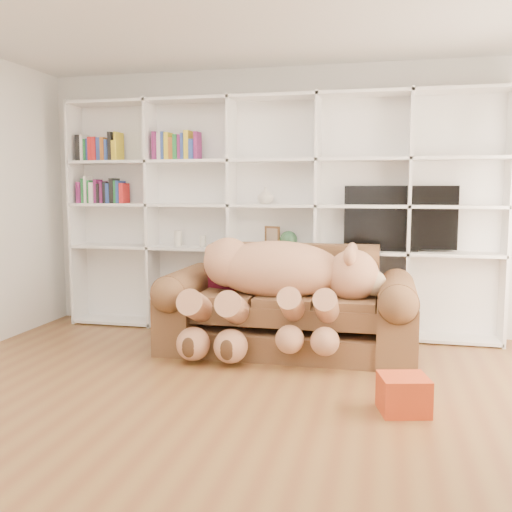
% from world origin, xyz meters
% --- Properties ---
extents(floor, '(5.00, 5.00, 0.00)m').
position_xyz_m(floor, '(0.00, 0.00, 0.00)').
color(floor, brown).
rests_on(floor, ground).
extents(wall_back, '(5.00, 0.02, 2.70)m').
position_xyz_m(wall_back, '(0.00, 2.50, 1.35)').
color(wall_back, white).
rests_on(wall_back, floor).
extents(bookshelf, '(4.43, 0.35, 2.40)m').
position_xyz_m(bookshelf, '(-0.24, 2.36, 1.31)').
color(bookshelf, white).
rests_on(bookshelf, floor).
extents(sofa, '(2.25, 0.97, 0.95)m').
position_xyz_m(sofa, '(0.26, 1.67, 0.36)').
color(sofa, brown).
rests_on(sofa, floor).
extents(teddy_bear, '(1.72, 0.93, 1.00)m').
position_xyz_m(teddy_bear, '(0.18, 1.48, 0.66)').
color(teddy_bear, tan).
rests_on(teddy_bear, sofa).
extents(throw_pillow, '(0.46, 0.37, 0.43)m').
position_xyz_m(throw_pillow, '(-0.38, 1.82, 0.68)').
color(throw_pillow, '#550E1A').
rests_on(throw_pillow, sofa).
extents(gift_box, '(0.37, 0.35, 0.25)m').
position_xyz_m(gift_box, '(1.25, 0.38, 0.12)').
color(gift_box, '#C43F1A').
rests_on(gift_box, floor).
extents(tv, '(1.07, 0.18, 0.63)m').
position_xyz_m(tv, '(1.24, 2.35, 1.18)').
color(tv, black).
rests_on(tv, bookshelf).
extents(picture_frame, '(0.17, 0.09, 0.21)m').
position_xyz_m(picture_frame, '(-0.02, 2.30, 0.98)').
color(picture_frame, brown).
rests_on(picture_frame, bookshelf).
extents(green_vase, '(0.18, 0.18, 0.18)m').
position_xyz_m(green_vase, '(0.15, 2.30, 0.96)').
color(green_vase, '#2D5837').
rests_on(green_vase, bookshelf).
extents(figurine_tall, '(0.10, 0.10, 0.17)m').
position_xyz_m(figurine_tall, '(-1.03, 2.30, 0.95)').
color(figurine_tall, beige).
rests_on(figurine_tall, bookshelf).
extents(figurine_short, '(0.08, 0.08, 0.12)m').
position_xyz_m(figurine_short, '(-0.76, 2.30, 0.92)').
color(figurine_short, beige).
rests_on(figurine_short, bookshelf).
extents(snow_globe, '(0.10, 0.10, 0.10)m').
position_xyz_m(snow_globe, '(-0.54, 2.30, 0.92)').
color(snow_globe, silver).
rests_on(snow_globe, bookshelf).
extents(shelf_vase, '(0.19, 0.19, 0.17)m').
position_xyz_m(shelf_vase, '(-0.09, 2.30, 1.40)').
color(shelf_vase, beige).
rests_on(shelf_vase, bookshelf).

